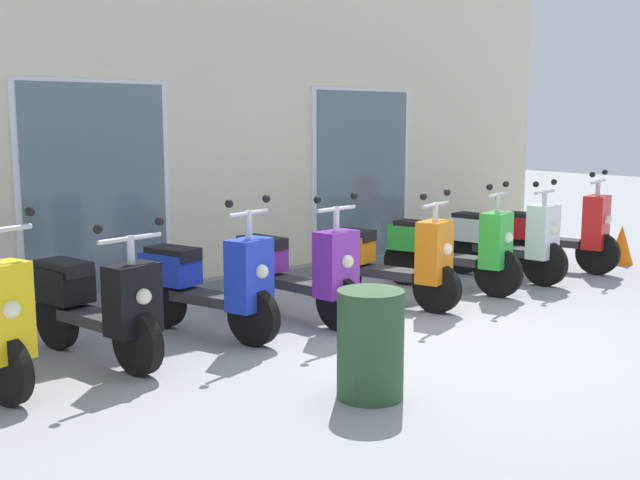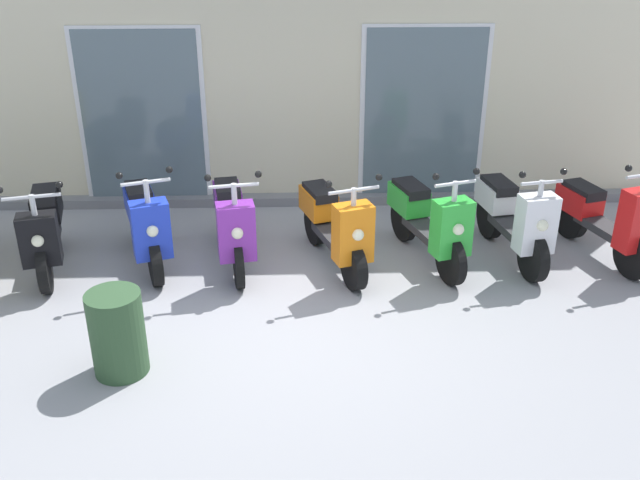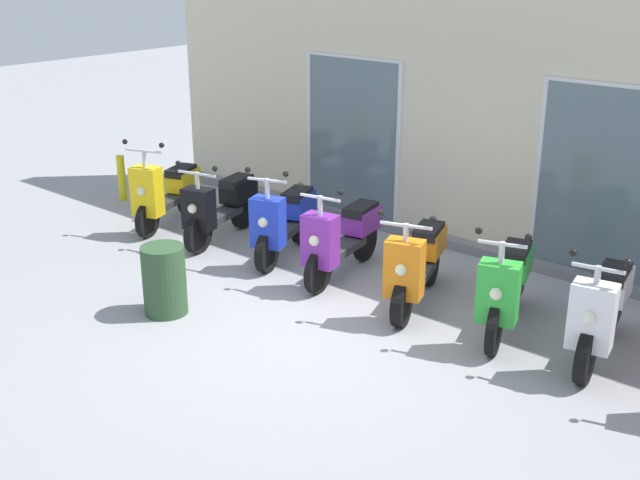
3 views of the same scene
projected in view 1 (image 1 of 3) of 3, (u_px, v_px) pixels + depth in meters
The scene contains 11 objects.
ground_plane at pixel (432, 339), 6.70m from camera, with size 40.00×40.00×0.00m, color #939399.
storefront_facade at pixel (236, 110), 8.87m from camera, with size 10.36×0.50×4.15m.
scooter_black at pixel (94, 303), 6.02m from camera, with size 0.72×1.55×1.17m.
scooter_blue at pixel (208, 282), 6.72m from camera, with size 0.78×1.51×1.26m.
scooter_purple at pixel (296, 269), 7.27m from camera, with size 0.64×1.64×1.24m.
scooter_orange at pixel (389, 260), 7.87m from camera, with size 0.83×1.59×1.21m.
scooter_green at pixel (453, 247), 8.54m from camera, with size 0.77×1.61×1.24m.
scooter_white at pixel (505, 239), 9.15m from camera, with size 0.61×1.61×1.22m.
scooter_red at pixel (558, 233), 9.76m from camera, with size 0.78×1.57×1.29m.
trash_bin at pixel (370, 344), 5.25m from camera, with size 0.46×0.46×0.75m, color #2D4C2D.
traffic_cone at pixel (621, 244), 10.23m from camera, with size 0.32×0.32×0.52m, color orange.
Camera 1 is at (-4.74, -4.54, 1.88)m, focal length 43.20 mm.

